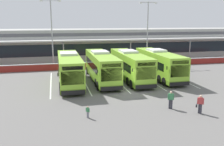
# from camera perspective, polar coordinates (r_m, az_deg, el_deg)

# --- Properties ---
(ground_plane) EXTENTS (200.00, 200.00, 0.00)m
(ground_plane) POSITION_cam_1_polar(r_m,az_deg,el_deg) (26.91, 4.07, -4.50)
(ground_plane) COLOR #605E5B
(terminal_building) EXTENTS (70.00, 13.00, 6.00)m
(terminal_building) POSITION_cam_1_polar(r_m,az_deg,el_deg) (52.30, -4.74, 6.89)
(terminal_building) COLOR #B7B7B2
(terminal_building) RESTS_ON ground
(red_barrier_wall) EXTENTS (60.00, 0.40, 1.10)m
(red_barrier_wall) POSITION_cam_1_polar(r_m,az_deg,el_deg) (40.50, -2.03, 1.93)
(red_barrier_wall) COLOR maroon
(red_barrier_wall) RESTS_ON ground
(coach_bus_leftmost) EXTENTS (2.99, 12.16, 3.78)m
(coach_bus_leftmost) POSITION_cam_1_polar(r_m,az_deg,el_deg) (30.73, -9.90, 0.86)
(coach_bus_leftmost) COLOR #8CC633
(coach_bus_leftmost) RESTS_ON ground
(coach_bus_left_centre) EXTENTS (2.99, 12.16, 3.78)m
(coach_bus_left_centre) POSITION_cam_1_polar(r_m,az_deg,el_deg) (31.83, -2.51, 1.41)
(coach_bus_left_centre) COLOR #8CC633
(coach_bus_left_centre) RESTS_ON ground
(coach_bus_centre) EXTENTS (2.99, 12.16, 3.78)m
(coach_bus_centre) POSITION_cam_1_polar(r_m,az_deg,el_deg) (32.61, 4.21, 1.64)
(coach_bus_centre) COLOR #8CC633
(coach_bus_centre) RESTS_ON ground
(coach_bus_right_centre) EXTENTS (2.99, 12.16, 3.78)m
(coach_bus_right_centre) POSITION_cam_1_polar(r_m,az_deg,el_deg) (34.32, 10.78, 1.98)
(coach_bus_right_centre) COLOR #8CC633
(coach_bus_right_centre) RESTS_ON ground
(bay_stripe_far_west) EXTENTS (0.14, 13.00, 0.01)m
(bay_stripe_far_west) POSITION_cam_1_polar(r_m,az_deg,el_deg) (31.55, -14.05, -2.36)
(bay_stripe_far_west) COLOR silver
(bay_stripe_far_west) RESTS_ON ground
(bay_stripe_west) EXTENTS (0.14, 13.00, 0.01)m
(bay_stripe_west) POSITION_cam_1_polar(r_m,az_deg,el_deg) (31.75, -6.45, -1.98)
(bay_stripe_west) COLOR silver
(bay_stripe_west) RESTS_ON ground
(bay_stripe_mid_west) EXTENTS (0.14, 13.00, 0.01)m
(bay_stripe_mid_west) POSITION_cam_1_polar(r_m,az_deg,el_deg) (32.49, 0.92, -1.58)
(bay_stripe_mid_west) COLOR silver
(bay_stripe_mid_west) RESTS_ON ground
(bay_stripe_centre) EXTENTS (0.14, 13.00, 0.01)m
(bay_stripe_centre) POSITION_cam_1_polar(r_m,az_deg,el_deg) (33.74, 7.85, -1.18)
(bay_stripe_centre) COLOR silver
(bay_stripe_centre) RESTS_ON ground
(bay_stripe_mid_east) EXTENTS (0.14, 13.00, 0.01)m
(bay_stripe_mid_east) POSITION_cam_1_polar(r_m,az_deg,el_deg) (35.45, 14.20, -0.80)
(bay_stripe_mid_east) COLOR silver
(bay_stripe_mid_east) RESTS_ON ground
(pedestrian_with_handbag) EXTENTS (0.59, 0.55, 1.62)m
(pedestrian_with_handbag) POSITION_cam_1_polar(r_m,az_deg,el_deg) (21.92, 19.85, -6.74)
(pedestrian_with_handbag) COLOR #33333D
(pedestrian_with_handbag) RESTS_ON ground
(pedestrian_in_dark_coat) EXTENTS (0.54, 0.38, 1.62)m
(pedestrian_in_dark_coat) POSITION_cam_1_polar(r_m,az_deg,el_deg) (22.32, 13.53, -5.96)
(pedestrian_in_dark_coat) COLOR #33333D
(pedestrian_in_dark_coat) RESTS_ON ground
(pedestrian_child) EXTENTS (0.29, 0.26, 1.00)m
(pedestrian_child) POSITION_cam_1_polar(r_m,az_deg,el_deg) (19.92, -5.68, -8.91)
(pedestrian_child) COLOR slate
(pedestrian_child) RESTS_ON ground
(lamp_post_west) EXTENTS (3.24, 0.28, 11.00)m
(lamp_post_west) POSITION_cam_1_polar(r_m,az_deg,el_deg) (40.94, -13.86, 9.78)
(lamp_post_west) COLOR #9E9EA3
(lamp_post_west) RESTS_ON ground
(lamp_post_centre) EXTENTS (3.24, 0.28, 11.00)m
(lamp_post_centre) POSITION_cam_1_polar(r_m,az_deg,el_deg) (45.05, 8.28, 10.17)
(lamp_post_centre) COLOR #9E9EA3
(lamp_post_centre) RESTS_ON ground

